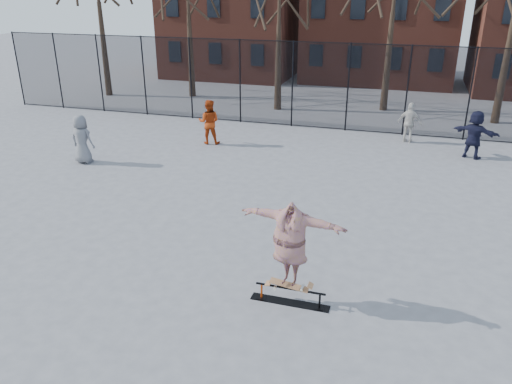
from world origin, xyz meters
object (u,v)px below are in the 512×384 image
(skate_rail, at_px, (290,297))
(skater, at_px, (290,245))
(bystander_navy, at_px, (475,135))
(bystander_white, at_px, (410,123))
(skateboard, at_px, (289,285))
(bystander_red, at_px, (209,122))
(bystander_grey, at_px, (82,139))

(skate_rail, height_order, skater, skater)
(skate_rail, bearing_deg, bystander_navy, 68.41)
(skate_rail, height_order, bystander_white, bystander_white)
(skate_rail, distance_m, skater, 1.28)
(skateboard, relative_size, skater, 0.40)
(skateboard, bearing_deg, skater, 0.00)
(bystander_red, bearing_deg, skater, 109.13)
(bystander_grey, xyz_separation_m, bystander_navy, (14.33, 5.00, 0.02))
(skater, height_order, bystander_red, skater)
(skate_rail, distance_m, bystander_red, 12.02)
(skateboard, xyz_separation_m, bystander_red, (-6.02, 10.36, 0.51))
(skate_rail, xyz_separation_m, skateboard, (-0.03, 0.00, 0.29))
(skate_rail, bearing_deg, bystander_grey, 145.82)
(skater, relative_size, bystander_navy, 1.21)
(skater, distance_m, bystander_red, 11.99)
(skater, distance_m, bystander_white, 13.26)
(skate_rail, distance_m, bystander_white, 13.26)
(skater, height_order, bystander_navy, skater)
(bystander_navy, bearing_deg, bystander_white, -7.65)
(skater, bearing_deg, skate_rail, 8.06)
(skater, relative_size, bystander_white, 1.33)
(bystander_red, bearing_deg, skateboard, 109.13)
(skater, bearing_deg, bystander_navy, 76.34)
(skateboard, distance_m, bystander_grey, 11.76)
(bystander_red, xyz_separation_m, bystander_white, (8.19, 2.71, -0.08))
(skater, height_order, bystander_white, skater)
(bystander_navy, bearing_deg, skate_rail, 91.45)
(bystander_white, bearing_deg, bystander_grey, 43.35)
(skate_rail, xyz_separation_m, bystander_red, (-6.05, 10.36, 0.80))
(bystander_grey, bearing_deg, skate_rail, 148.83)
(bystander_red, distance_m, bystander_navy, 10.72)
(bystander_white, distance_m, bystander_navy, 2.86)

